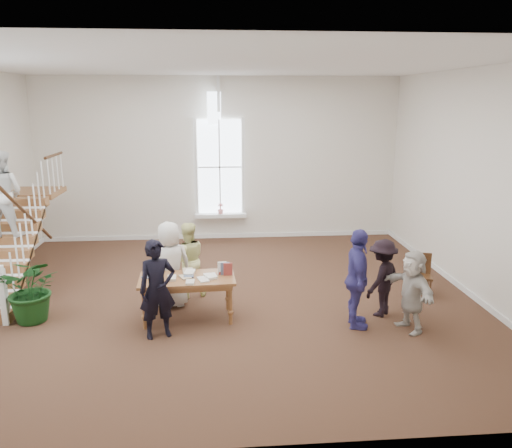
{
  "coord_description": "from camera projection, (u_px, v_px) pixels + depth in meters",
  "views": [
    {
      "loc": [
        -0.12,
        -9.42,
        3.88
      ],
      "look_at": [
        0.69,
        0.4,
        1.41
      ],
      "focal_mm": 35.0,
      "sensor_mm": 36.0,
      "label": 1
    }
  ],
  "objects": [
    {
      "name": "ground",
      "position": [
        224.0,
        297.0,
        10.06
      ],
      "size": [
        10.0,
        10.0,
        0.0
      ],
      "primitive_type": "plane",
      "color": "#3E2318",
      "rests_on": "ground"
    },
    {
      "name": "room_shell",
      "position": [
        221.0,
        225.0,
        14.2
      ],
      "size": [
        10.49,
        10.0,
        10.0
      ],
      "color": "silver",
      "rests_on": "ground"
    },
    {
      "name": "staircase",
      "position": [
        6.0,
        215.0,
        10.04
      ],
      "size": [
        1.1,
        4.1,
        2.92
      ],
      "color": "brown",
      "rests_on": "ground"
    },
    {
      "name": "library_table",
      "position": [
        187.0,
        282.0,
        8.91
      ],
      "size": [
        1.73,
        0.92,
        0.85
      ],
      "rotation": [
        0.0,
        0.0,
        0.05
      ],
      "color": "brown",
      "rests_on": "ground"
    },
    {
      "name": "police_officer",
      "position": [
        157.0,
        289.0,
        8.21
      ],
      "size": [
        0.71,
        0.58,
        1.68
      ],
      "primitive_type": "imported",
      "rotation": [
        0.0,
        0.0,
        0.33
      ],
      "color": "black",
      "rests_on": "ground"
    },
    {
      "name": "elderly_woman",
      "position": [
        170.0,
        265.0,
        9.43
      ],
      "size": [
        0.95,
        0.79,
        1.67
      ],
      "primitive_type": "imported",
      "rotation": [
        0.0,
        0.0,
        3.51
      ],
      "color": "silver",
      "rests_on": "ground"
    },
    {
      "name": "person_yellow",
      "position": [
        187.0,
        260.0,
        9.95
      ],
      "size": [
        0.86,
        0.74,
        1.53
      ],
      "primitive_type": "imported",
      "rotation": [
        0.0,
        0.0,
        3.38
      ],
      "color": "#E4E28E",
      "rests_on": "ground"
    },
    {
      "name": "woman_cluster_a",
      "position": [
        357.0,
        279.0,
        8.56
      ],
      "size": [
        0.59,
        1.09,
        1.76
      ],
      "primitive_type": "imported",
      "rotation": [
        0.0,
        0.0,
        1.41
      ],
      "color": "#3D3683",
      "rests_on": "ground"
    },
    {
      "name": "woman_cluster_b",
      "position": [
        382.0,
        278.0,
        9.08
      ],
      "size": [
        1.04,
        1.04,
        1.44
      ],
      "primitive_type": "imported",
      "rotation": [
        0.0,
        0.0,
        3.93
      ],
      "color": "black",
      "rests_on": "ground"
    },
    {
      "name": "woman_cluster_c",
      "position": [
        412.0,
        291.0,
        8.48
      ],
      "size": [
        0.75,
        1.39,
        1.43
      ],
      "primitive_type": "imported",
      "rotation": [
        0.0,
        0.0,
        4.98
      ],
      "color": "beige",
      "rests_on": "ground"
    },
    {
      "name": "floor_plant",
      "position": [
        33.0,
        289.0,
        8.85
      ],
      "size": [
        1.15,
        1.01,
        1.22
      ],
      "primitive_type": "imported",
      "rotation": [
        0.0,
        0.0,
        -0.05
      ],
      "color": "#123913",
      "rests_on": "ground"
    },
    {
      "name": "side_chair",
      "position": [
        422.0,
        272.0,
        10.11
      ],
      "size": [
        0.45,
        0.45,
        0.85
      ],
      "rotation": [
        0.0,
        0.0,
        -0.25
      ],
      "color": "#311F0D",
      "rests_on": "ground"
    }
  ]
}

